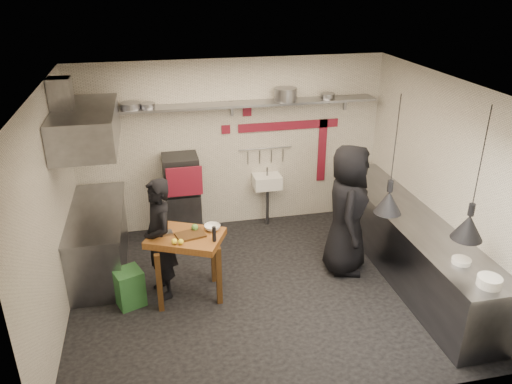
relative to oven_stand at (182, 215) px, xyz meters
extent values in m
plane|color=black|center=(0.90, -1.75, -0.40)|extent=(5.00, 5.00, 0.00)
plane|color=silver|center=(0.90, -1.75, 2.40)|extent=(5.00, 5.00, 0.00)
cube|color=silver|center=(0.90, 0.35, 1.00)|extent=(5.00, 0.04, 2.80)
cube|color=silver|center=(0.90, -3.85, 1.00)|extent=(5.00, 0.04, 2.80)
cube|color=silver|center=(-1.60, -1.75, 1.00)|extent=(0.04, 4.20, 2.80)
cube|color=silver|center=(3.40, -1.75, 1.00)|extent=(0.04, 4.20, 2.80)
cube|color=maroon|center=(1.85, 0.33, 1.28)|extent=(1.70, 0.02, 0.14)
cube|color=maroon|center=(2.45, 0.33, 0.80)|extent=(0.14, 0.02, 1.10)
cube|color=maroon|center=(1.15, 0.33, 1.55)|extent=(0.14, 0.02, 0.14)
cube|color=maroon|center=(0.80, 0.33, 1.28)|extent=(0.14, 0.02, 0.14)
cube|color=slate|center=(0.90, 0.17, 1.72)|extent=(4.60, 0.34, 0.04)
cube|color=slate|center=(-1.00, 0.32, 1.62)|extent=(0.04, 0.06, 0.24)
cube|color=slate|center=(0.90, 0.32, 1.62)|extent=(0.04, 0.06, 0.24)
cube|color=slate|center=(2.80, 0.32, 1.62)|extent=(0.04, 0.06, 0.24)
cylinder|color=slate|center=(-0.64, 0.17, 1.79)|extent=(0.37, 0.37, 0.09)
cylinder|color=slate|center=(-0.39, 0.17, 1.78)|extent=(0.25, 0.25, 0.07)
cylinder|color=slate|center=(1.73, 0.17, 1.84)|extent=(0.41, 0.41, 0.20)
cylinder|color=slate|center=(2.43, 0.17, 1.78)|extent=(0.30, 0.30, 0.08)
cube|color=slate|center=(0.00, 0.00, 0.00)|extent=(0.59, 0.54, 0.80)
cube|color=black|center=(0.02, 0.07, 0.69)|extent=(0.55, 0.52, 0.58)
cube|color=maroon|center=(0.05, -0.28, 0.69)|extent=(0.54, 0.04, 0.46)
cube|color=black|center=(0.05, -0.26, 0.69)|extent=(0.38, 0.02, 0.34)
cube|color=white|center=(1.45, 0.17, 0.38)|extent=(0.46, 0.34, 0.22)
cylinder|color=slate|center=(1.45, 0.17, 0.56)|extent=(0.03, 0.03, 0.14)
cylinder|color=slate|center=(1.45, 0.13, -0.06)|extent=(0.06, 0.06, 0.66)
cylinder|color=slate|center=(1.45, 0.31, 0.92)|extent=(0.90, 0.02, 0.02)
cube|color=slate|center=(3.05, -1.75, 0.05)|extent=(0.70, 3.80, 0.90)
cube|color=slate|center=(3.05, -1.75, 0.52)|extent=(0.76, 3.90, 0.03)
cylinder|color=white|center=(3.02, -3.47, 0.59)|extent=(0.26, 0.26, 0.11)
cylinder|color=white|center=(3.00, -3.00, 0.56)|extent=(0.29, 0.29, 0.05)
cube|color=slate|center=(-1.25, -0.70, 0.05)|extent=(0.70, 1.90, 0.90)
cube|color=slate|center=(-1.25, -0.70, 0.52)|extent=(0.76, 2.00, 0.03)
cube|color=slate|center=(-1.20, -0.70, 1.75)|extent=(0.78, 1.60, 0.50)
cube|color=slate|center=(-1.45, -0.70, 2.15)|extent=(0.28, 0.28, 0.50)
cube|color=#265C2C|center=(-0.83, -1.67, -0.15)|extent=(0.44, 0.44, 0.50)
cube|color=#452B12|center=(0.00, -1.68, 0.53)|extent=(0.40, 0.33, 0.02)
cylinder|color=black|center=(0.28, -1.88, 0.62)|extent=(0.06, 0.06, 0.20)
sphere|color=yellow|center=(-0.21, -1.85, 0.56)|extent=(0.10, 0.10, 0.07)
sphere|color=yellow|center=(-0.13, -1.87, 0.56)|extent=(0.09, 0.09, 0.07)
sphere|color=#548E3B|center=(0.07, -1.56, 0.57)|extent=(0.10, 0.10, 0.09)
cube|color=slate|center=(-0.31, -1.57, 0.54)|extent=(0.20, 0.15, 0.03)
imported|color=white|center=(0.30, -1.57, 0.55)|extent=(0.22, 0.22, 0.07)
imported|color=black|center=(-0.39, -1.52, 0.43)|extent=(0.55, 0.69, 1.66)
imported|color=black|center=(2.21, -1.46, 0.55)|extent=(0.88, 1.08, 1.91)
camera|label=1|loc=(-0.36, -7.31, 3.63)|focal=35.00mm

